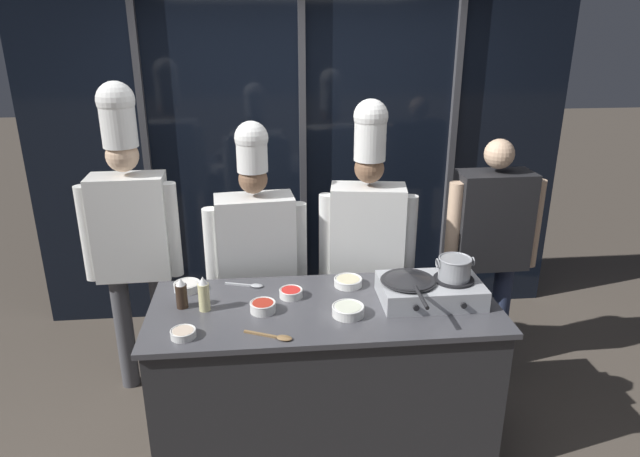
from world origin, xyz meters
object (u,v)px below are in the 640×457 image
(squeeze_bottle_soy, at_px, (181,294))
(chef_head, at_px, (131,225))
(prep_bowl_noodles, at_px, (348,281))
(serving_spoon_solid, at_px, (278,337))
(squeeze_bottle_oil, at_px, (204,294))
(prep_bowl_rice, at_px, (187,286))
(portable_stove, at_px, (430,290))
(stock_pot, at_px, (455,268))
(prep_bowl_chili_flakes, at_px, (263,306))
(serving_spoon_slotted, at_px, (251,285))
(prep_bowl_chicken, at_px, (183,333))
(person_guest, at_px, (490,238))
(prep_bowl_bean_sprouts, at_px, (348,310))
(chef_line, at_px, (367,234))
(chef_sous, at_px, (256,247))
(prep_bowl_bell_pepper, at_px, (291,292))
(frying_pan, at_px, (409,277))

(squeeze_bottle_soy, bearing_deg, chef_head, 120.91)
(prep_bowl_noodles, xyz_separation_m, serving_spoon_solid, (-0.42, -0.53, -0.02))
(squeeze_bottle_oil, distance_m, prep_bowl_rice, 0.28)
(portable_stove, height_order, stock_pot, stock_pot)
(portable_stove, height_order, prep_bowl_noodles, portable_stove)
(prep_bowl_chili_flakes, distance_m, serving_spoon_slotted, 0.31)
(prep_bowl_rice, relative_size, chef_head, 0.08)
(prep_bowl_chicken, relative_size, person_guest, 0.08)
(prep_bowl_bean_sprouts, bearing_deg, stock_pot, 11.67)
(prep_bowl_rice, bearing_deg, chef_line, 17.18)
(squeeze_bottle_oil, bearing_deg, stock_pot, -0.29)
(prep_bowl_bean_sprouts, height_order, prep_bowl_noodles, prep_bowl_bean_sprouts)
(portable_stove, relative_size, stock_pot, 2.68)
(person_guest, bearing_deg, prep_bowl_chicken, 24.74)
(chef_line, bearing_deg, person_guest, -167.68)
(chef_sous, bearing_deg, prep_bowl_bell_pepper, 106.43)
(frying_pan, xyz_separation_m, prep_bowl_bean_sprouts, (-0.34, -0.12, -0.11))
(prep_bowl_chili_flakes, bearing_deg, squeeze_bottle_soy, 167.97)
(stock_pot, relative_size, serving_spoon_slotted, 0.91)
(prep_bowl_rice, bearing_deg, prep_bowl_bell_pepper, -13.49)
(portable_stove, bearing_deg, prep_bowl_bell_pepper, 171.52)
(prep_bowl_chicken, relative_size, prep_bowl_bell_pepper, 0.96)
(squeeze_bottle_soy, xyz_separation_m, chef_head, (-0.37, 0.61, 0.18))
(prep_bowl_chili_flakes, distance_m, chef_head, 1.09)
(frying_pan, relative_size, chef_line, 0.27)
(stock_pot, xyz_separation_m, chef_sous, (-1.07, 0.60, -0.08))
(prep_bowl_bean_sprouts, xyz_separation_m, chef_line, (0.22, 0.71, 0.14))
(prep_bowl_bean_sprouts, distance_m, chef_sous, 0.87)
(frying_pan, xyz_separation_m, prep_bowl_chili_flakes, (-0.78, -0.04, -0.11))
(squeeze_bottle_soy, relative_size, serving_spoon_slotted, 0.74)
(chef_sous, bearing_deg, squeeze_bottle_soy, 49.36)
(prep_bowl_chicken, xyz_separation_m, serving_spoon_solid, (0.45, -0.06, -0.02))
(prep_bowl_chicken, xyz_separation_m, chef_sous, (0.35, 0.86, 0.08))
(frying_pan, bearing_deg, chef_head, 157.02)
(prep_bowl_rice, xyz_separation_m, chef_head, (-0.37, 0.41, 0.23))
(serving_spoon_slotted, relative_size, chef_line, 0.12)
(person_guest, bearing_deg, prep_bowl_rice, 10.59)
(prep_bowl_chili_flakes, distance_m, chef_line, 0.93)
(squeeze_bottle_oil, height_order, prep_bowl_chili_flakes, squeeze_bottle_oil)
(prep_bowl_chili_flakes, height_order, chef_line, chef_line)
(serving_spoon_solid, relative_size, chef_line, 0.13)
(prep_bowl_bell_pepper, bearing_deg, prep_bowl_noodles, 17.99)
(frying_pan, relative_size, person_guest, 0.32)
(prep_bowl_chili_flakes, relative_size, prep_bowl_bell_pepper, 1.05)
(prep_bowl_chili_flakes, xyz_separation_m, person_guest, (1.49, 0.68, 0.06))
(frying_pan, distance_m, stock_pot, 0.26)
(squeeze_bottle_soy, distance_m, chef_head, 0.74)
(portable_stove, distance_m, prep_bowl_noodles, 0.48)
(prep_bowl_chicken, relative_size, chef_line, 0.07)
(squeeze_bottle_oil, height_order, chef_line, chef_line)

